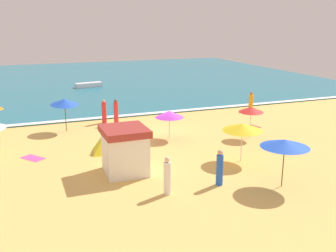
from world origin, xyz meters
The scene contains 18 objects.
ground_plane centered at (0.00, 0.00, 0.00)m, with size 60.00×60.00×0.00m, color #EDBC60.
ocean_water centered at (0.00, 28.00, 0.05)m, with size 60.00×44.00×0.10m, color teal.
wave_breaker_foam centered at (0.00, 6.30, 0.10)m, with size 57.00×0.70×0.01m, color white.
lifeguard_cabana centered at (-4.24, -5.53, 1.23)m, with size 2.23×2.40×2.41m.
beach_umbrella_1 centered at (5.22, -2.50, 1.94)m, with size 2.16×2.17×2.15m.
beach_umbrella_2 centered at (2.25, -6.20, 1.97)m, with size 3.01×3.01×2.20m.
beach_umbrella_4 centered at (-6.11, 3.58, 2.13)m, with size 2.42×2.44×2.43m.
beach_umbrella_6 centered at (2.22, -9.92, 2.14)m, with size 3.20×3.20×2.32m.
beach_umbrella_7 centered at (0.08, -0.75, 1.67)m, with size 2.47×2.47×1.90m.
beach_tent centered at (-4.30, -1.83, 0.71)m, with size 2.57×2.54×1.43m.
beachgoer_0 centered at (-2.32, 4.18, 0.92)m, with size 0.47×0.47×1.93m.
beachgoer_1 centered at (-0.47, -8.70, 0.85)m, with size 0.47×0.47×1.77m.
beachgoer_3 centered at (-3.07, 4.93, 0.86)m, with size 0.47×0.47×1.83m.
beachgoer_6 centered at (9.84, 4.56, 0.77)m, with size 0.54×0.54×1.65m.
beachgoer_7 centered at (-3.16, -8.77, 0.85)m, with size 0.48×0.48×1.79m.
beach_towel_0 centered at (6.47, -0.39, 0.01)m, with size 1.92×1.35×0.01m.
beach_towel_1 centered at (-8.64, -1.52, 0.01)m, with size 1.44×1.57×0.01m.
small_boat_0 centered at (-1.31, 21.63, 0.36)m, with size 3.21×1.44×0.52m.
Camera 1 is at (-9.02, -23.91, 7.61)m, focal length 41.56 mm.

